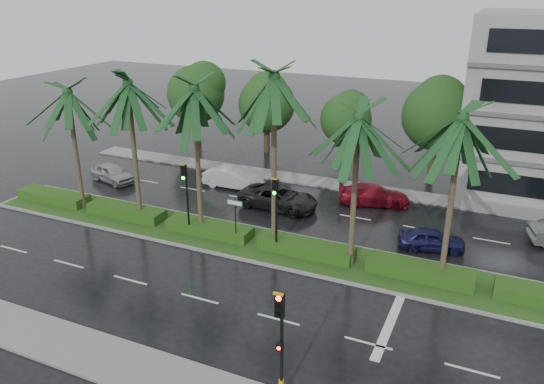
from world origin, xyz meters
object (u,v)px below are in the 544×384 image
at_px(car_blue, 432,239).
at_px(car_darkgrey, 279,198).
at_px(car_silver, 112,173).
at_px(street_sign, 235,211).
at_px(car_white, 233,178).
at_px(car_red, 374,195).
at_px(signal_median_left, 186,189).
at_px(signal_near, 281,341).

bearing_deg(car_blue, car_darkgrey, 65.58).
bearing_deg(car_silver, street_sign, -97.34).
height_order(car_white, car_red, car_white).
bearing_deg(signal_median_left, car_red, 47.48).
distance_m(signal_near, signal_median_left, 13.93).
xyz_separation_m(car_silver, car_darkgrey, (13.23, 0.48, 0.06)).
bearing_deg(car_silver, car_white, -58.25).
bearing_deg(car_blue, car_silver, 72.77).
bearing_deg(car_red, car_blue, -155.17).
distance_m(car_darkgrey, car_blue, 10.18).
xyz_separation_m(street_sign, car_darkgrey, (0.00, 5.92, -1.40)).
xyz_separation_m(street_sign, car_blue, (10.00, 4.04, -1.51)).
distance_m(street_sign, car_red, 10.72).
bearing_deg(car_silver, car_blue, -78.44).
distance_m(signal_median_left, street_sign, 3.13).
relative_size(car_darkgrey, car_blue, 1.46).
xyz_separation_m(signal_near, car_silver, (-20.23, 15.31, -1.84)).
height_order(street_sign, car_blue, street_sign).
height_order(car_silver, car_darkgrey, car_darkgrey).
relative_size(car_silver, car_red, 0.84).
height_order(street_sign, car_silver, street_sign).
bearing_deg(car_white, signal_median_left, -171.40).
relative_size(signal_median_left, car_silver, 1.12).
distance_m(street_sign, car_darkgrey, 6.08).
bearing_deg(car_red, car_silver, 84.14).
bearing_deg(car_darkgrey, car_blue, -98.13).
bearing_deg(street_sign, signal_near, -54.66).
distance_m(signal_median_left, car_red, 12.79).
distance_m(car_silver, car_red, 19.08).
distance_m(car_silver, car_blue, 23.27).
relative_size(car_silver, car_white, 0.89).
distance_m(signal_median_left, car_darkgrey, 7.17).
distance_m(street_sign, car_blue, 10.89).
relative_size(car_darkgrey, car_red, 1.12).
bearing_deg(street_sign, car_darkgrey, 90.00).
relative_size(street_sign, car_white, 0.59).
bearing_deg(street_sign, car_white, 119.16).
bearing_deg(street_sign, signal_median_left, -176.53).
bearing_deg(car_darkgrey, signal_median_left, 156.32).
height_order(signal_median_left, car_darkgrey, signal_median_left).
distance_m(car_silver, car_darkgrey, 13.24).
xyz_separation_m(car_white, car_darkgrey, (4.50, -2.15, 0.01)).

